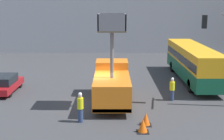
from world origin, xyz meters
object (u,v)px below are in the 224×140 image
traffic_cone_near_truck (143,126)px  traffic_cone_mid_road (146,119)px  city_bus (193,61)px  road_worker_directing (172,89)px  road_worker_near_truck (80,107)px  parked_car_curbside (5,84)px  utility_truck (112,82)px

traffic_cone_near_truck → traffic_cone_mid_road: 1.06m
city_bus → road_worker_directing: size_ratio=7.07×
city_bus → road_worker_near_truck: (-9.36, -10.40, -0.95)m
parked_car_curbside → road_worker_directing: bearing=-9.4°
utility_truck → road_worker_near_truck: bearing=-116.2°
road_worker_directing → traffic_cone_mid_road: 5.40m
city_bus → traffic_cone_mid_road: (-5.44, -10.89, -1.53)m
utility_truck → city_bus: utility_truck is taller
road_worker_near_truck → traffic_cone_near_truck: road_worker_near_truck is taller
utility_truck → parked_car_curbside: utility_truck is taller
utility_truck → parked_car_curbside: size_ratio=1.50×
road_worker_near_truck → parked_car_curbside: size_ratio=0.42×
utility_truck → traffic_cone_near_truck: utility_truck is taller
utility_truck → traffic_cone_near_truck: size_ratio=8.55×
parked_car_curbside → traffic_cone_mid_road: bearing=-33.1°
utility_truck → traffic_cone_mid_road: size_ratio=8.80×
parked_car_curbside → traffic_cone_near_truck: bearing=-37.5°
utility_truck → parked_car_curbside: (-8.68, 2.59, -0.78)m
parked_car_curbside → utility_truck: bearing=-16.6°
traffic_cone_mid_road → parked_car_curbside: 12.77m
utility_truck → traffic_cone_mid_road: utility_truck is taller
city_bus → road_worker_directing: bearing=149.2°
utility_truck → road_worker_directing: size_ratio=3.84×
city_bus → utility_truck: bearing=126.5°
parked_car_curbside → road_worker_near_truck: bearing=-43.7°
traffic_cone_mid_road → city_bus: bearing=63.5°
road_worker_directing → traffic_cone_near_truck: 6.44m
traffic_cone_mid_road → parked_car_curbside: parked_car_curbside is taller
utility_truck → city_bus: 9.90m
road_worker_near_truck → traffic_cone_near_truck: bearing=169.2°
road_worker_near_truck → traffic_cone_near_truck: size_ratio=2.38×
city_bus → road_worker_near_truck: 14.02m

